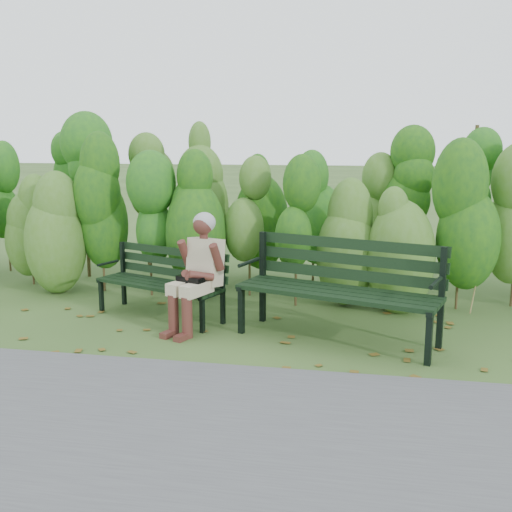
# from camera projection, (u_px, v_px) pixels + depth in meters

# --- Properties ---
(ground) EXTENTS (80.00, 80.00, 0.00)m
(ground) POSITION_uv_depth(u_px,v_px,m) (250.00, 333.00, 6.23)
(ground) COLOR #324D20
(footpath) EXTENTS (60.00, 2.50, 0.01)m
(footpath) POSITION_uv_depth(u_px,v_px,m) (187.00, 433.00, 4.11)
(footpath) COLOR #474749
(footpath) RESTS_ON ground
(hedge_band) EXTENTS (11.04, 1.67, 2.42)m
(hedge_band) POSITION_uv_depth(u_px,v_px,m) (277.00, 196.00, 7.78)
(hedge_band) COLOR #47381E
(hedge_band) RESTS_ON ground
(leaf_litter) EXTENTS (5.76, 2.22, 0.01)m
(leaf_litter) POSITION_uv_depth(u_px,v_px,m) (236.00, 327.00, 6.40)
(leaf_litter) COLOR brown
(leaf_litter) RESTS_ON ground
(bench_left) EXTENTS (1.62, 1.03, 0.77)m
(bench_left) POSITION_uv_depth(u_px,v_px,m) (164.00, 277.00, 6.76)
(bench_left) COLOR black
(bench_left) RESTS_ON ground
(bench_right) EXTENTS (2.10, 1.22, 1.00)m
(bench_right) POSITION_uv_depth(u_px,v_px,m) (341.00, 281.00, 5.97)
(bench_right) COLOR black
(bench_right) RESTS_ON ground
(seated_woman) EXTENTS (0.59, 0.80, 1.23)m
(seated_woman) POSITION_uv_depth(u_px,v_px,m) (198.00, 266.00, 6.26)
(seated_woman) COLOR beige
(seated_woman) RESTS_ON ground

